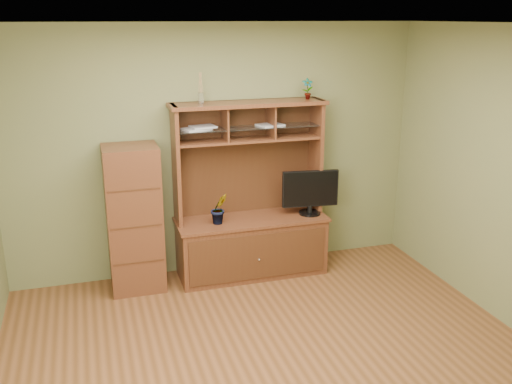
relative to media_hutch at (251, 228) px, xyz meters
name	(u,v)px	position (x,y,z in m)	size (l,w,h in m)	color
room	(277,208)	(-0.30, -1.73, 0.83)	(4.54, 4.04, 2.74)	#563318
media_hutch	(251,228)	(0.00, 0.00, 0.00)	(1.66, 0.61, 1.90)	#421F12
monitor	(310,191)	(0.66, -0.08, 0.39)	(0.63, 0.24, 0.49)	black
orchid_plant	(219,209)	(-0.37, -0.08, 0.29)	(0.18, 0.15, 0.33)	#29501B
top_plant	(308,89)	(0.66, 0.08, 1.49)	(0.12, 0.08, 0.22)	#286322
reed_diffuser	(201,92)	(-0.50, 0.08, 1.50)	(0.06, 0.06, 0.32)	silver
magazines	(223,127)	(-0.28, 0.08, 1.13)	(1.11, 0.28, 0.04)	#B1B2B6
side_cabinet	(134,219)	(-1.25, 0.01, 0.24)	(0.54, 0.50, 1.52)	#421F12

